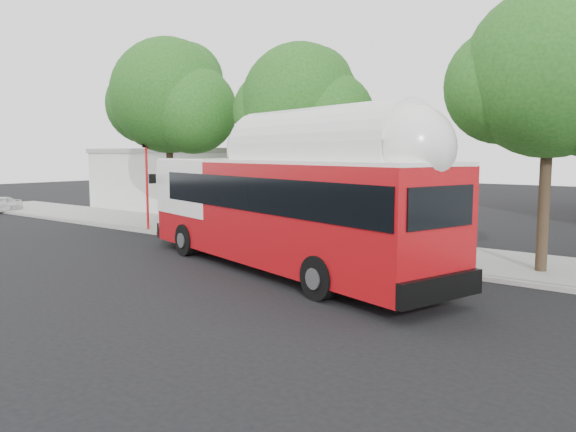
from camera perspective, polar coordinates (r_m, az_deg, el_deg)
name	(u,v)px	position (r m, az deg, el deg)	size (l,w,h in m)	color
ground	(218,268)	(19.54, -7.17, -5.31)	(120.00, 120.00, 0.00)	black
sidewalk	(325,243)	(24.44, 3.78, -2.73)	(60.00, 5.00, 0.15)	gray
curb_strip	(288,251)	(22.38, -0.01, -3.57)	(60.00, 0.30, 0.15)	gray
red_curb_segment	(233,243)	(24.33, -5.57, -2.78)	(10.00, 0.32, 0.16)	maroon
street_tree_left	(175,100)	(29.31, -11.37, 11.48)	(6.67, 5.80, 9.74)	#2D2116
street_tree_mid	(309,107)	(24.19, 2.10, 11.04)	(5.75, 5.00, 8.62)	#2D2116
street_tree_right	(566,78)	(19.83, 26.40, 12.42)	(6.21, 5.40, 9.18)	#2D2116
low_commercial_bldg	(220,179)	(38.97, -6.95, 3.72)	(16.20, 10.20, 4.25)	silver
transit_bus	(281,212)	(18.69, -0.74, 0.41)	(14.60, 6.45, 4.28)	#A50B10
signal_pole	(147,186)	(28.84, -14.13, 2.93)	(0.13, 0.42, 4.48)	red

